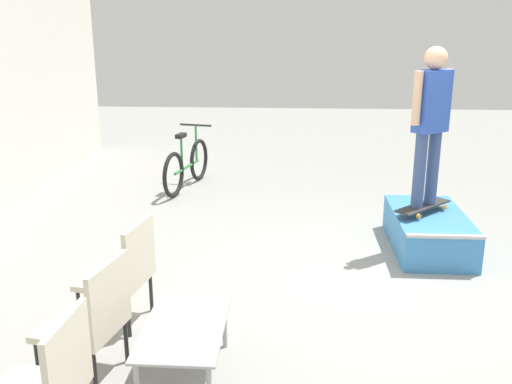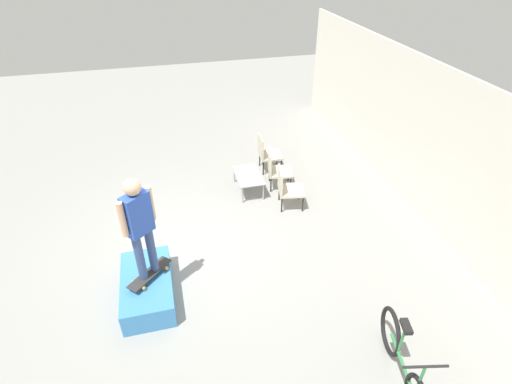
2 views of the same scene
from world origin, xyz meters
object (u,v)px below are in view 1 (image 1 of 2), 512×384
object	(u,v)px
patio_chair_left	(47,383)
patio_chair_right	(124,270)
skate_ramp_box	(428,231)
person_skater	(431,115)
skateboard_on_ramp	(423,206)
bicycle	(187,165)
patio_chair_center	(92,316)
coffee_table	(184,332)

from	to	relation	value
patio_chair_left	patio_chair_right	world-z (taller)	same
skate_ramp_box	person_skater	world-z (taller)	person_skater
patio_chair_left	patio_chair_right	bearing A→B (deg)	-176.55
skateboard_on_ramp	patio_chair_right	bearing A→B (deg)	168.59
patio_chair_left	bicycle	size ratio (longest dim) A/B	0.54
skateboard_on_ramp	bicycle	xyz separation A→B (m)	(2.27, 3.06, -0.14)
bicycle	patio_chair_right	bearing A→B (deg)	-164.44
person_skater	patio_chair_left	bearing A→B (deg)	-167.71
person_skater	bicycle	world-z (taller)	person_skater
patio_chair_center	bicycle	size ratio (longest dim) A/B	0.54
coffee_table	patio_chair_left	xyz separation A→B (m)	(-0.79, 0.64, 0.11)
skateboard_on_ramp	coffee_table	size ratio (longest dim) A/B	0.74
patio_chair_center	patio_chair_right	bearing A→B (deg)	-168.27
person_skater	patio_chair_center	xyz separation A→B (m)	(-2.64, 2.84, -1.04)
coffee_table	bicycle	bearing A→B (deg)	10.07
patio_chair_left	person_skater	bearing A→B (deg)	143.67
patio_chair_right	patio_chair_center	bearing A→B (deg)	10.09
skate_ramp_box	coffee_table	distance (m)	3.47
skateboard_on_ramp	person_skater	distance (m)	1.02
skate_ramp_box	patio_chair_center	xyz separation A→B (m)	(-2.63, 2.92, 0.27)
patio_chair_right	bicycle	world-z (taller)	bicycle
coffee_table	bicycle	size ratio (longest dim) A/B	0.58
patio_chair_center	skateboard_on_ramp	bearing A→B (deg)	144.70
skateboard_on_ramp	patio_chair_left	distance (m)	4.44
skateboard_on_ramp	patio_chair_center	distance (m)	3.87
patio_chair_center	bicycle	bearing A→B (deg)	-165.60
skate_ramp_box	person_skater	xyz separation A→B (m)	(0.01, 0.08, 1.31)
person_skater	patio_chair_right	size ratio (longest dim) A/B	1.91
patio_chair_left	patio_chair_right	size ratio (longest dim) A/B	1.00
person_skater	skateboard_on_ramp	bearing A→B (deg)	-146.42
patio_chair_center	patio_chair_right	world-z (taller)	same
skateboard_on_ramp	person_skater	bearing A→B (deg)	27.04
skateboard_on_ramp	person_skater	size ratio (longest dim) A/B	0.41
coffee_table	patio_chair_right	world-z (taller)	patio_chair_right
skate_ramp_box	patio_chair_right	size ratio (longest dim) A/B	1.61
skate_ramp_box	bicycle	distance (m)	3.88
patio_chair_center	person_skater	bearing A→B (deg)	144.70
person_skater	bicycle	size ratio (longest dim) A/B	1.04
person_skater	patio_chair_right	bearing A→B (deg)	175.13
patio_chair_left	patio_chair_center	bearing A→B (deg)	-176.46
skate_ramp_box	skateboard_on_ramp	xyz separation A→B (m)	(0.01, 0.08, 0.29)
patio_chair_center	bicycle	distance (m)	4.91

